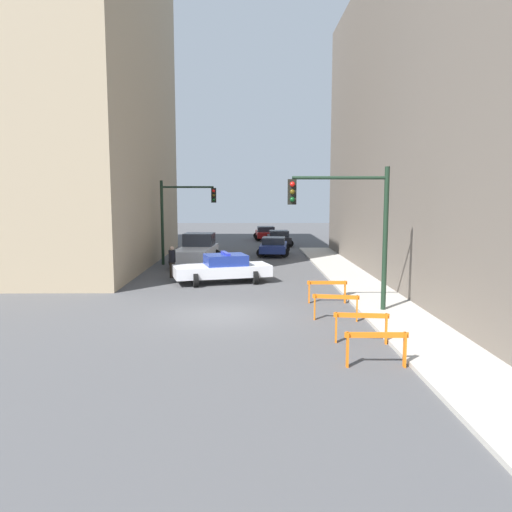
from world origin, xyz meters
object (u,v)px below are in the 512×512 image
at_px(traffic_light_far, 180,210).
at_px(barrier_mid, 361,323).
at_px(white_truck, 197,250).
at_px(parked_car_mid, 279,238).
at_px(barrier_back, 336,303).
at_px(police_car, 223,268).
at_px(barrier_front, 376,343).
at_px(parked_car_near, 274,246).
at_px(pedestrian_crossing, 172,261).
at_px(traffic_light_near, 354,217).
at_px(barrier_corner, 327,288).
at_px(parked_car_far, 266,233).

xyz_separation_m(traffic_light_far, barrier_mid, (7.52, -16.78, -2.78)).
relative_size(white_truck, parked_car_mid, 1.28).
bearing_deg(barrier_back, police_car, 119.48).
bearing_deg(parked_car_mid, police_car, -102.84).
bearing_deg(traffic_light_far, white_truck, 4.51).
bearing_deg(barrier_front, police_car, 110.01).
distance_m(white_truck, barrier_mid, 18.08).
bearing_deg(traffic_light_far, parked_car_near, 38.35).
bearing_deg(pedestrian_crossing, barrier_front, 91.72).
distance_m(traffic_light_near, traffic_light_far, 15.27).
relative_size(barrier_back, barrier_corner, 0.99).
height_order(traffic_light_far, barrier_front, traffic_light_far).
height_order(parked_car_near, barrier_corner, parked_car_near).
height_order(police_car, barrier_mid, police_car).
relative_size(barrier_mid, barrier_corner, 1.00).
relative_size(traffic_light_far, police_car, 1.04).
distance_m(barrier_back, barrier_corner, 2.80).
bearing_deg(barrier_back, barrier_mid, -84.13).
bearing_deg(barrier_corner, white_truck, 119.22).
relative_size(police_car, barrier_front, 3.14).
xyz_separation_m(parked_car_near, barrier_front, (1.39, -23.62, -0.06)).
xyz_separation_m(pedestrian_crossing, barrier_front, (7.21, -13.83, -0.24)).
distance_m(traffic_light_far, barrier_corner, 13.79).
relative_size(pedestrian_crossing, barrier_back, 1.05).
xyz_separation_m(parked_car_near, barrier_back, (1.20, -18.90, -0.06)).
relative_size(parked_car_far, pedestrian_crossing, 2.62).
distance_m(traffic_light_near, white_truck, 15.06).
bearing_deg(barrier_corner, barrier_mid, -88.58).
xyz_separation_m(traffic_light_near, pedestrian_crossing, (-7.79, 7.99, -2.67)).
bearing_deg(barrier_mid, pedestrian_crossing, 121.72).
height_order(traffic_light_far, parked_car_near, traffic_light_far).
bearing_deg(barrier_back, traffic_light_far, 117.19).
xyz_separation_m(parked_car_far, barrier_front, (1.54, -35.98, -0.06)).
height_order(parked_car_near, parked_car_far, same).
xyz_separation_m(traffic_light_near, parked_car_near, (-1.98, 17.77, -2.86)).
height_order(parked_car_far, barrier_mid, parked_car_far).
height_order(police_car, barrier_corner, police_car).
xyz_separation_m(traffic_light_far, parked_car_far, (5.90, 17.15, -2.72)).
xyz_separation_m(barrier_front, barrier_back, (-0.20, 4.72, 0.00)).
bearing_deg(police_car, barrier_mid, -171.09).
relative_size(parked_car_near, pedestrian_crossing, 2.69).
xyz_separation_m(traffic_light_far, parked_car_near, (6.05, 4.79, -2.72)).
bearing_deg(barrier_mid, traffic_light_far, 114.14).
relative_size(white_truck, barrier_front, 3.46).
distance_m(police_car, parked_car_mid, 18.67).
relative_size(traffic_light_near, barrier_mid, 3.26).
height_order(barrier_front, barrier_corner, same).
relative_size(white_truck, parked_car_near, 1.24).
bearing_deg(traffic_light_far, traffic_light_near, -58.26).
relative_size(traffic_light_far, barrier_mid, 3.26).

